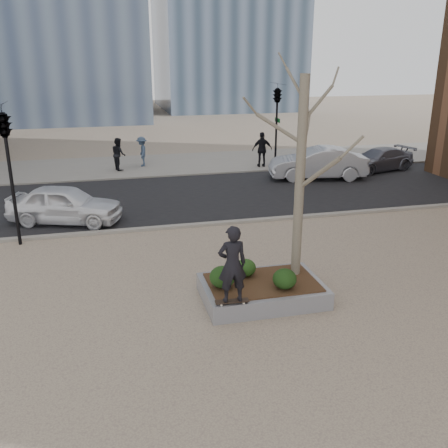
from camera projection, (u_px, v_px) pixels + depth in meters
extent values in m
plane|color=tan|center=(224.00, 303.00, 12.46)|extent=(120.00, 120.00, 0.00)
cube|color=black|center=(169.00, 198.00, 21.65)|extent=(60.00, 8.00, 0.02)
cube|color=gray|center=(152.00, 165.00, 28.08)|extent=(60.00, 6.00, 0.02)
cube|color=gray|center=(262.00, 291.00, 12.62)|extent=(3.00, 2.00, 0.45)
cube|color=#382314|center=(262.00, 282.00, 12.54)|extent=(2.70, 1.70, 0.04)
ellipsoid|color=black|center=(222.00, 277.00, 12.15)|extent=(0.63, 0.63, 0.54)
ellipsoid|color=#163C13|center=(246.00, 268.00, 12.79)|extent=(0.53, 0.53, 0.45)
ellipsoid|color=black|center=(285.00, 279.00, 12.10)|extent=(0.59, 0.59, 0.50)
imported|color=black|center=(232.00, 264.00, 11.18)|extent=(0.67, 0.44, 1.82)
imported|color=white|center=(65.00, 204.00, 18.21)|extent=(4.42, 2.94, 1.40)
imported|color=#ACADB4|center=(318.00, 163.00, 24.71)|extent=(4.97, 2.53, 1.56)
imported|color=slate|center=(379.00, 159.00, 26.57)|extent=(4.34, 2.61, 1.18)
imported|color=black|center=(119.00, 154.00, 26.57)|extent=(0.84, 0.97, 1.72)
imported|color=#3B4F6B|center=(142.00, 151.00, 27.51)|extent=(0.64, 1.07, 1.63)
imported|color=black|center=(262.00, 150.00, 27.34)|extent=(1.14, 0.54, 1.90)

